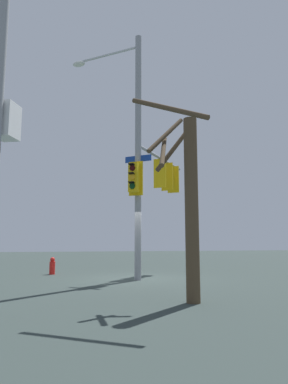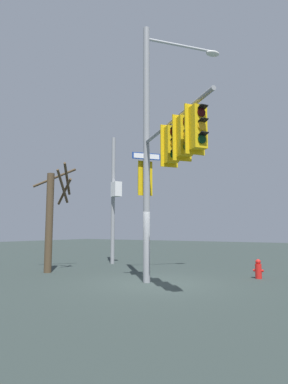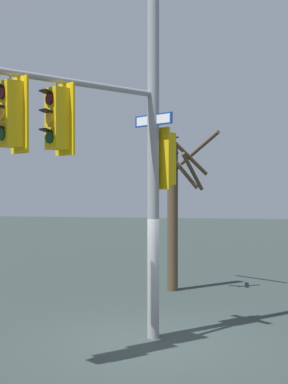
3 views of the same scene
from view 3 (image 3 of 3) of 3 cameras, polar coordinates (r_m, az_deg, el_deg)
ground_plane at (r=11.19m, az=0.70°, el=-15.87°), size 80.00×80.00×0.00m
main_signal_pole_assembly at (r=10.33m, az=-3.38°, el=9.62°), size 4.38×5.71×9.64m
bare_tree_behind_pole at (r=16.06m, az=3.41°, el=-1.74°), size 2.52×1.80×4.83m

